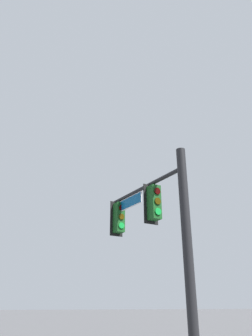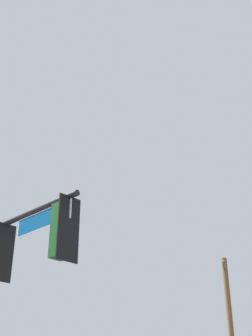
% 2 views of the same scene
% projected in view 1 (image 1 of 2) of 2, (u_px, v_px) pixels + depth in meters
% --- Properties ---
extents(signal_pole_near, '(4.17, 0.86, 6.27)m').
position_uv_depth(signal_pole_near, '(159.00, 230.00, 9.82)').
color(signal_pole_near, black).
rests_on(signal_pole_near, ground_plane).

